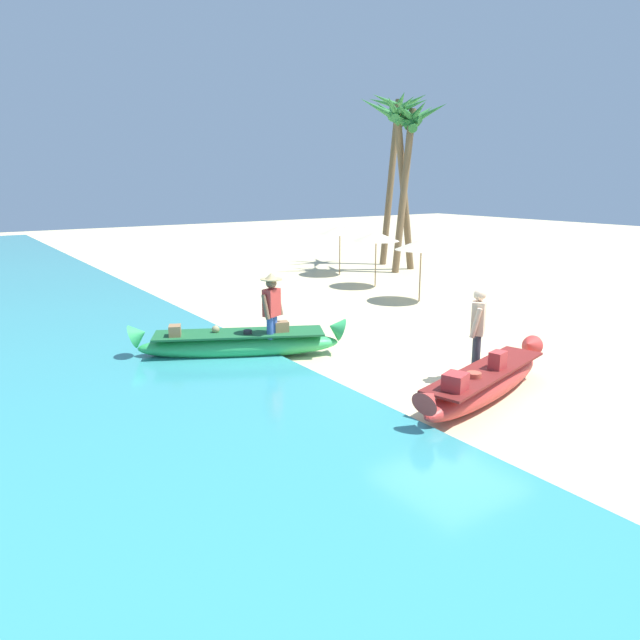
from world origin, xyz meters
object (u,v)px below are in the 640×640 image
object	(u,v)px
boat_red_foreground	(485,383)
palm_tree_tall_inland	(396,126)
palm_tree_leaning_seaward	(410,134)
palm_tree_mid_cluster	(398,131)
boat_green_midground	(239,343)
person_vendor_hatted	(272,309)
person_tourist_customer	(478,329)

from	to	relation	value
boat_red_foreground	palm_tree_tall_inland	size ratio (longest dim) A/B	0.57
palm_tree_leaning_seaward	palm_tree_mid_cluster	bearing A→B (deg)	133.13
boat_green_midground	palm_tree_leaning_seaward	distance (m)	14.00
boat_green_midground	palm_tree_tall_inland	world-z (taller)	palm_tree_tall_inland
palm_tree_tall_inland	person_vendor_hatted	bearing A→B (deg)	-140.69
boat_red_foreground	palm_tree_tall_inland	bearing A→B (deg)	54.22
palm_tree_tall_inland	palm_tree_leaning_seaward	bearing A→B (deg)	-118.09
boat_red_foreground	palm_tree_mid_cluster	size ratio (longest dim) A/B	0.61
palm_tree_tall_inland	palm_tree_leaning_seaward	size ratio (longest dim) A/B	1.09
person_vendor_hatted	boat_red_foreground	bearing A→B (deg)	-66.22
person_vendor_hatted	boat_green_midground	bearing A→B (deg)	140.08
boat_red_foreground	boat_green_midground	world-z (taller)	boat_green_midground
person_tourist_customer	palm_tree_leaning_seaward	bearing A→B (deg)	53.09
palm_tree_leaning_seaward	person_tourist_customer	bearing A→B (deg)	-126.91
boat_red_foreground	person_vendor_hatted	distance (m)	4.53
boat_red_foreground	boat_green_midground	size ratio (longest dim) A/B	0.98
boat_red_foreground	palm_tree_mid_cluster	bearing A→B (deg)	54.76
palm_tree_tall_inland	palm_tree_leaning_seaward	distance (m)	2.40
boat_red_foreground	person_tourist_customer	size ratio (longest dim) A/B	2.37
boat_green_midground	boat_red_foreground	bearing A→B (deg)	-62.73
palm_tree_tall_inland	person_tourist_customer	bearing A→B (deg)	-125.60
boat_red_foreground	boat_green_midground	distance (m)	5.11
boat_red_foreground	person_tourist_customer	distance (m)	1.17
person_vendor_hatted	palm_tree_mid_cluster	bearing A→B (deg)	37.33
person_tourist_customer	boat_green_midground	bearing A→B (deg)	127.55
boat_red_foreground	palm_tree_leaning_seaward	world-z (taller)	palm_tree_leaning_seaward
palm_tree_mid_cluster	person_vendor_hatted	bearing A→B (deg)	-142.67
person_vendor_hatted	palm_tree_leaning_seaward	xyz separation A→B (m)	(10.49, 7.42, 4.33)
palm_tree_leaning_seaward	palm_tree_mid_cluster	size ratio (longest dim) A/B	0.97
boat_green_midground	person_tourist_customer	xyz separation A→B (m)	(2.93, -3.81, 0.69)
boat_red_foreground	palm_tree_tall_inland	xyz separation A→B (m)	(9.79, 13.59, 5.56)
boat_red_foreground	person_vendor_hatted	bearing A→B (deg)	113.78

